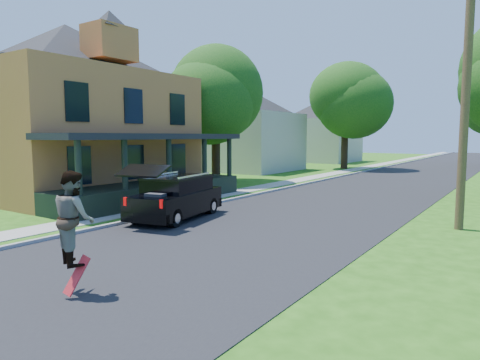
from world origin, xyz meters
The scene contains 14 objects.
ground centered at (0.00, 0.00, 0.00)m, with size 140.00×140.00×0.00m, color #235310.
street centered at (0.00, 20.00, 0.00)m, with size 8.00×120.00×0.02m, color black.
curb centered at (-4.05, 20.00, 0.00)m, with size 0.15×120.00×0.12m, color gray.
sidewalk centered at (-5.60, 20.00, 0.00)m, with size 1.30×120.00×0.03m, color gray.
front_walk centered at (-9.50, 6.00, 0.00)m, with size 6.50×1.20×0.03m, color gray.
main_house centered at (-12.80, 5.99, 4.92)m, with size 15.56×15.56×10.10m.
neighbor_house_mid centered at (-13.50, 24.00, 4.19)m, with size 12.78×12.78×8.30m.
neighbor_house_far centered at (-13.50, 40.00, 4.19)m, with size 12.78×12.78×8.30m.
black_suv centered at (-3.20, 3.59, 0.80)m, with size 2.53×4.73×2.09m.
skateboarder centered at (0.24, -3.00, 1.47)m, with size 1.06×0.95×1.80m.
skateboard centered at (0.54, -3.19, 0.42)m, with size 0.34×0.39×0.72m.
tree_left_mid centered at (-9.94, 14.88, 5.70)m, with size 6.70×6.79×8.85m.
tree_left_far centered at (-6.88, 30.56, 6.79)m, with size 7.21×7.14×10.60m.
utility_pole_near centered at (5.62, 7.39, 4.43)m, with size 1.65×0.28×8.57m.
Camera 1 is at (7.35, -7.88, 3.01)m, focal length 32.00 mm.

